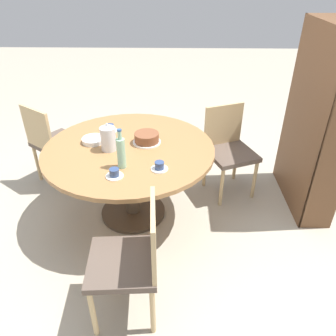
% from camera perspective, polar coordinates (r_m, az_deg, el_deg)
% --- Properties ---
extents(ground_plane, '(14.00, 14.00, 0.00)m').
position_cam_1_polar(ground_plane, '(3.13, -6.02, -7.72)').
color(ground_plane, '#B2A893').
extents(dining_table, '(1.42, 1.42, 0.70)m').
position_cam_1_polar(dining_table, '(2.80, -6.67, 1.26)').
color(dining_table, '#473828').
rests_on(dining_table, ground_plane).
extents(chair_a, '(0.45, 0.45, 0.86)m').
position_cam_1_polar(chair_a, '(2.08, -6.33, -15.36)').
color(chair_a, tan).
rests_on(chair_a, ground_plane).
extents(chair_b, '(0.55, 0.55, 0.86)m').
position_cam_1_polar(chair_b, '(3.23, 10.50, 3.48)').
color(chair_b, tan).
rests_on(chair_b, ground_plane).
extents(chair_c, '(0.59, 0.59, 0.86)m').
position_cam_1_polar(chair_c, '(3.50, -19.43, 4.44)').
color(chair_c, tan).
rests_on(chair_c, ground_plane).
extents(bookshelf, '(0.89, 0.28, 1.63)m').
position_cam_1_polar(bookshelf, '(3.16, 24.18, 6.97)').
color(bookshelf, brown).
rests_on(bookshelf, ground_plane).
extents(coffee_pot, '(0.12, 0.12, 0.23)m').
position_cam_1_polar(coffee_pot, '(2.67, -10.39, 5.19)').
color(coffee_pot, silver).
rests_on(coffee_pot, dining_table).
extents(water_bottle, '(0.07, 0.07, 0.31)m').
position_cam_1_polar(water_bottle, '(2.41, -8.17, 2.75)').
color(water_bottle, '#99C6A3').
rests_on(water_bottle, dining_table).
extents(cake_main, '(0.24, 0.24, 0.09)m').
position_cam_1_polar(cake_main, '(2.77, -3.73, 5.20)').
color(cake_main, white).
rests_on(cake_main, dining_table).
extents(cup_a, '(0.13, 0.13, 0.06)m').
position_cam_1_polar(cup_a, '(3.02, -10.03, 6.80)').
color(cup_a, white).
rests_on(cup_a, dining_table).
extents(cup_b, '(0.13, 0.13, 0.06)m').
position_cam_1_polar(cup_b, '(2.41, -1.51, 0.28)').
color(cup_b, white).
rests_on(cup_b, dining_table).
extents(cup_c, '(0.13, 0.13, 0.06)m').
position_cam_1_polar(cup_c, '(2.36, -9.31, -0.96)').
color(cup_c, white).
rests_on(cup_c, dining_table).
extents(plate_stack, '(0.19, 0.19, 0.04)m').
position_cam_1_polar(plate_stack, '(2.86, -12.88, 4.77)').
color(plate_stack, white).
rests_on(plate_stack, dining_table).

